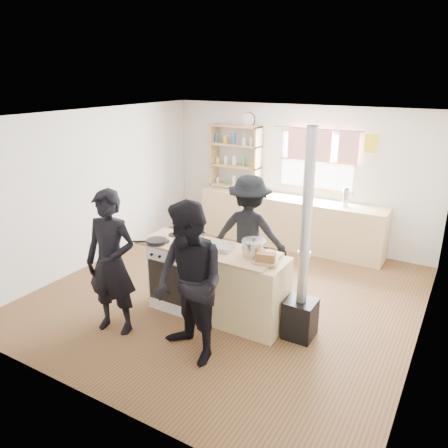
{
  "coord_description": "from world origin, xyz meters",
  "views": [
    {
      "loc": [
        2.77,
        -4.85,
        3.01
      ],
      "look_at": [
        -0.01,
        -0.1,
        1.1
      ],
      "focal_mm": 35.0,
      "sensor_mm": 36.0,
      "label": 1
    }
  ],
  "objects_px": {
    "flue_heater": "(302,287)",
    "person_far": "(249,233)",
    "stockpot_stove": "(195,233)",
    "bread_board": "(266,259)",
    "skillet_greens": "(157,241)",
    "cooking_island": "(217,283)",
    "person_near_left": "(111,263)",
    "stockpot_counter": "(254,248)",
    "thermos": "(346,197)",
    "person_near_right": "(189,284)",
    "roast_tray": "(220,247)"
  },
  "relations": [
    {
      "from": "cooking_island",
      "to": "roast_tray",
      "type": "xyz_separation_m",
      "value": [
        0.04,
        0.01,
        0.5
      ]
    },
    {
      "from": "roast_tray",
      "to": "person_far",
      "type": "bearing_deg",
      "value": 93.46
    },
    {
      "from": "stockpot_counter",
      "to": "flue_heater",
      "type": "relative_size",
      "value": 0.12
    },
    {
      "from": "skillet_greens",
      "to": "roast_tray",
      "type": "xyz_separation_m",
      "value": [
        0.81,
        0.23,
        0.01
      ]
    },
    {
      "from": "stockpot_counter",
      "to": "cooking_island",
      "type": "bearing_deg",
      "value": -172.85
    },
    {
      "from": "skillet_greens",
      "to": "stockpot_stove",
      "type": "xyz_separation_m",
      "value": [
        0.34,
        0.39,
        0.06
      ]
    },
    {
      "from": "stockpot_stove",
      "to": "flue_heater",
      "type": "xyz_separation_m",
      "value": [
        1.54,
        -0.09,
        -0.36
      ]
    },
    {
      "from": "stockpot_stove",
      "to": "skillet_greens",
      "type": "bearing_deg",
      "value": -131.48
    },
    {
      "from": "stockpot_counter",
      "to": "bread_board",
      "type": "relative_size",
      "value": 0.92
    },
    {
      "from": "person_near_left",
      "to": "person_far",
      "type": "height_order",
      "value": "person_near_left"
    },
    {
      "from": "skillet_greens",
      "to": "person_far",
      "type": "distance_m",
      "value": 1.38
    },
    {
      "from": "stockpot_counter",
      "to": "bread_board",
      "type": "distance_m",
      "value": 0.26
    },
    {
      "from": "cooking_island",
      "to": "stockpot_stove",
      "type": "distance_m",
      "value": 0.72
    },
    {
      "from": "bread_board",
      "to": "person_near_left",
      "type": "distance_m",
      "value": 1.82
    },
    {
      "from": "stockpot_counter",
      "to": "flue_heater",
      "type": "distance_m",
      "value": 0.73
    },
    {
      "from": "roast_tray",
      "to": "person_near_right",
      "type": "relative_size",
      "value": 0.19
    },
    {
      "from": "bread_board",
      "to": "roast_tray",
      "type": "bearing_deg",
      "value": 173.65
    },
    {
      "from": "cooking_island",
      "to": "stockpot_counter",
      "type": "bearing_deg",
      "value": 7.15
    },
    {
      "from": "cooking_island",
      "to": "person_near_right",
      "type": "distance_m",
      "value": 1.02
    },
    {
      "from": "stockpot_counter",
      "to": "person_far",
      "type": "height_order",
      "value": "person_far"
    },
    {
      "from": "thermos",
      "to": "roast_tray",
      "type": "xyz_separation_m",
      "value": [
        -0.79,
        -2.76,
        -0.08
      ]
    },
    {
      "from": "stockpot_stove",
      "to": "person_near_left",
      "type": "height_order",
      "value": "person_near_left"
    },
    {
      "from": "stockpot_counter",
      "to": "thermos",
      "type": "bearing_deg",
      "value": 82.7
    },
    {
      "from": "thermos",
      "to": "flue_heater",
      "type": "bearing_deg",
      "value": -84.05
    },
    {
      "from": "stockpot_counter",
      "to": "person_near_right",
      "type": "xyz_separation_m",
      "value": [
        -0.27,
        -0.97,
        -0.13
      ]
    },
    {
      "from": "cooking_island",
      "to": "bread_board",
      "type": "distance_m",
      "value": 0.87
    },
    {
      "from": "skillet_greens",
      "to": "person_near_right",
      "type": "height_order",
      "value": "person_near_right"
    },
    {
      "from": "thermos",
      "to": "cooking_island",
      "type": "relative_size",
      "value": 0.15
    },
    {
      "from": "skillet_greens",
      "to": "stockpot_stove",
      "type": "height_order",
      "value": "stockpot_stove"
    },
    {
      "from": "cooking_island",
      "to": "person_far",
      "type": "bearing_deg",
      "value": 91.1
    },
    {
      "from": "bread_board",
      "to": "stockpot_stove",
      "type": "bearing_deg",
      "value": 168.26
    },
    {
      "from": "person_near_right",
      "to": "person_far",
      "type": "height_order",
      "value": "person_near_right"
    },
    {
      "from": "stockpot_counter",
      "to": "flue_heater",
      "type": "height_order",
      "value": "flue_heater"
    },
    {
      "from": "stockpot_stove",
      "to": "bread_board",
      "type": "bearing_deg",
      "value": -11.74
    },
    {
      "from": "bread_board",
      "to": "person_far",
      "type": "height_order",
      "value": "person_far"
    },
    {
      "from": "cooking_island",
      "to": "bread_board",
      "type": "height_order",
      "value": "bread_board"
    },
    {
      "from": "bread_board",
      "to": "stockpot_counter",
      "type": "bearing_deg",
      "value": 149.35
    },
    {
      "from": "roast_tray",
      "to": "person_near_right",
      "type": "bearing_deg",
      "value": -79.27
    },
    {
      "from": "thermos",
      "to": "person_near_left",
      "type": "distance_m",
      "value": 4.07
    },
    {
      "from": "stockpot_stove",
      "to": "bread_board",
      "type": "xyz_separation_m",
      "value": [
        1.13,
        -0.24,
        -0.04
      ]
    },
    {
      "from": "person_far",
      "to": "flue_heater",
      "type": "bearing_deg",
      "value": 132.65
    },
    {
      "from": "person_far",
      "to": "stockpot_counter",
      "type": "bearing_deg",
      "value": 109.69
    },
    {
      "from": "cooking_island",
      "to": "person_near_right",
      "type": "relative_size",
      "value": 1.1
    },
    {
      "from": "roast_tray",
      "to": "person_far",
      "type": "relative_size",
      "value": 0.2
    },
    {
      "from": "flue_heater",
      "to": "person_far",
      "type": "xyz_separation_m",
      "value": [
        -1.13,
        0.85,
        0.19
      ]
    },
    {
      "from": "bread_board",
      "to": "thermos",
      "type": "bearing_deg",
      "value": 87.4
    },
    {
      "from": "cooking_island",
      "to": "person_near_right",
      "type": "bearing_deg",
      "value": -76.92
    },
    {
      "from": "skillet_greens",
      "to": "stockpot_stove",
      "type": "relative_size",
      "value": 1.49
    },
    {
      "from": "cooking_island",
      "to": "stockpot_stove",
      "type": "height_order",
      "value": "stockpot_stove"
    },
    {
      "from": "flue_heater",
      "to": "person_near_right",
      "type": "relative_size",
      "value": 1.39
    }
  ]
}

